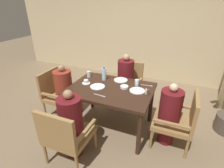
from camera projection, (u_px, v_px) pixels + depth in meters
name	position (u px, v px, depth m)	size (l,w,h in m)	color
ground_plane	(111.00, 126.00, 3.15)	(16.00, 16.00, 0.00)	#7A664C
wall_back	(147.00, 27.00, 4.53)	(8.00, 0.06, 2.80)	#C6B289
dining_table	(111.00, 93.00, 2.85)	(1.33, 0.96, 0.77)	#331E14
chair_left_side	(58.00, 92.00, 3.32)	(0.56, 0.56, 0.88)	olive
diner_in_left_chair	(64.00, 91.00, 3.24)	(0.32, 0.32, 1.04)	maroon
chair_far_side	(127.00, 83.00, 3.70)	(0.56, 0.56, 0.88)	olive
diner_in_far_chair	(125.00, 81.00, 3.53)	(0.32, 0.32, 1.13)	#5B1419
chair_right_side	(179.00, 119.00, 2.57)	(0.56, 0.56, 0.88)	olive
diner_in_right_chair	(169.00, 114.00, 2.60)	(0.32, 0.32, 1.02)	#5B1419
chair_near_corner	(66.00, 134.00, 2.29)	(0.56, 0.56, 0.88)	olive
diner_in_near_chair	(71.00, 123.00, 2.38)	(0.32, 0.32, 1.05)	#5B1419
plate_main_left	(121.00, 80.00, 3.07)	(0.24, 0.24, 0.01)	white
plate_main_right	(137.00, 91.00, 2.72)	(0.24, 0.24, 0.01)	white
plate_dessert_center	(98.00, 87.00, 2.84)	(0.24, 0.24, 0.01)	white
teacup_with_saucer	(86.00, 82.00, 2.96)	(0.14, 0.14, 0.06)	white
bowl_small	(124.00, 87.00, 2.81)	(0.13, 0.13, 0.04)	white
water_bottle	(104.00, 74.00, 3.05)	(0.08, 0.08, 0.23)	silver
glass_tall_near	(137.00, 83.00, 2.87)	(0.07, 0.07, 0.11)	silver
glass_tall_mid	(89.00, 74.00, 3.19)	(0.07, 0.07, 0.11)	silver
salt_shaker	(146.00, 92.00, 2.62)	(0.03, 0.03, 0.08)	white
pepper_shaker	(149.00, 92.00, 2.60)	(0.03, 0.03, 0.08)	#4C3D2D
fork_beside_plate	(148.00, 85.00, 2.89)	(0.19, 0.04, 0.00)	silver
knife_beside_plate	(100.00, 95.00, 2.59)	(0.20, 0.03, 0.00)	silver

